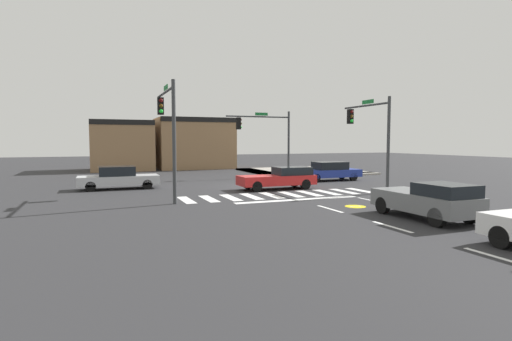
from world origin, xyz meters
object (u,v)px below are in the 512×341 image
(traffic_signal_southwest, at_px, (168,119))
(car_blue, at_px, (330,171))
(car_gray, at_px, (428,200))
(car_silver, at_px, (118,178))
(car_red, at_px, (280,178))
(traffic_signal_southeast, at_px, (370,127))
(traffic_signal_northeast, at_px, (266,131))

(traffic_signal_southwest, height_order, car_blue, traffic_signal_southwest)
(car_blue, distance_m, car_gray, 15.08)
(car_silver, relative_size, car_red, 1.01)
(traffic_signal_southeast, distance_m, car_gray, 10.00)
(traffic_signal_southeast, relative_size, car_gray, 1.32)
(car_gray, relative_size, car_silver, 0.87)
(traffic_signal_northeast, relative_size, traffic_signal_southeast, 1.02)
(car_silver, bearing_deg, car_red, -21.91)
(traffic_signal_southwest, relative_size, car_blue, 1.24)
(traffic_signal_northeast, bearing_deg, traffic_signal_southwest, 45.55)
(traffic_signal_southeast, bearing_deg, traffic_signal_northeast, 13.53)
(traffic_signal_southwest, height_order, car_red, traffic_signal_southwest)
(car_gray, distance_m, car_silver, 17.97)
(car_gray, relative_size, car_red, 0.88)
(car_silver, bearing_deg, traffic_signal_northeast, 20.06)
(car_silver, distance_m, car_red, 10.06)
(traffic_signal_southwest, relative_size, traffic_signal_southeast, 1.06)
(traffic_signal_southeast, relative_size, car_red, 1.16)
(traffic_signal_southwest, bearing_deg, car_blue, -67.90)
(traffic_signal_southeast, height_order, car_blue, traffic_signal_southeast)
(traffic_signal_southeast, bearing_deg, car_blue, -7.34)
(car_blue, height_order, car_silver, car_blue)
(car_blue, height_order, car_red, car_blue)
(traffic_signal_northeast, distance_m, car_silver, 12.97)
(car_blue, xyz_separation_m, car_gray, (-4.65, -14.34, 0.02))
(traffic_signal_northeast, xyz_separation_m, car_red, (-2.50, -8.08, -3.08))
(car_blue, relative_size, car_silver, 0.98)
(traffic_signal_northeast, relative_size, car_blue, 1.19)
(car_gray, bearing_deg, car_red, 5.57)
(traffic_signal_southeast, distance_m, car_red, 6.30)
(traffic_signal_southwest, relative_size, traffic_signal_northeast, 1.04)
(traffic_signal_southeast, height_order, car_silver, traffic_signal_southeast)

